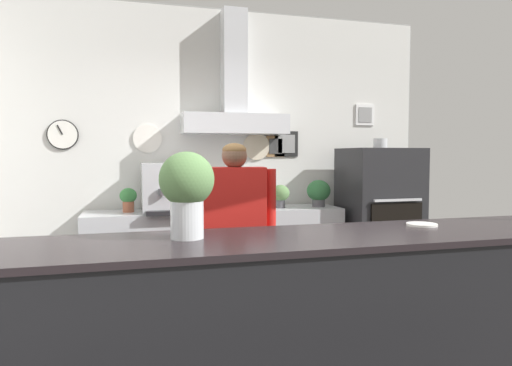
{
  "coord_description": "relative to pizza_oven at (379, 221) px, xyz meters",
  "views": [
    {
      "loc": [
        -0.71,
        -2.48,
        1.44
      ],
      "look_at": [
        0.14,
        0.62,
        1.24
      ],
      "focal_mm": 31.95,
      "sensor_mm": 36.0,
      "label": 1
    }
  ],
  "objects": [
    {
      "name": "shop_worker",
      "position": [
        -1.77,
        -1.0,
        0.05
      ],
      "size": [
        0.6,
        0.29,
        1.53
      ],
      "rotation": [
        0.0,
        0.0,
        2.98
      ],
      "color": "#232328",
      "rests_on": "ground_plane"
    },
    {
      "name": "espresso_machine",
      "position": [
        -2.12,
        0.12,
        0.38
      ],
      "size": [
        0.55,
        0.56,
        0.45
      ],
      "color": "#B7BABF",
      "rests_on": "back_prep_counter"
    },
    {
      "name": "basil_vase",
      "position": [
        -2.25,
        -2.15,
        0.53
      ],
      "size": [
        0.25,
        0.25,
        0.39
      ],
      "color": "silver",
      "rests_on": "service_counter"
    },
    {
      "name": "condiment_plate",
      "position": [
        -1.0,
        -2.12,
        0.31
      ],
      "size": [
        0.16,
        0.16,
        0.01
      ],
      "color": "white",
      "rests_on": "service_counter"
    },
    {
      "name": "back_wall_assembly",
      "position": [
        -1.76,
        0.4,
        0.81
      ],
      "size": [
        4.89,
        2.68,
        2.95
      ],
      "color": "gray",
      "rests_on": "ground_plane"
    },
    {
      "name": "service_counter",
      "position": [
        -1.78,
        -2.23,
        -0.23
      ],
      "size": [
        3.79,
        0.64,
        1.06
      ],
      "color": "black",
      "rests_on": "ground_plane"
    },
    {
      "name": "pizza_oven",
      "position": [
        0.0,
        0.0,
        0.0
      ],
      "size": [
        0.74,
        0.67,
        1.61
      ],
      "color": "#232326",
      "rests_on": "ground_plane"
    },
    {
      "name": "potted_oregano",
      "position": [
        -1.84,
        0.18,
        0.27
      ],
      "size": [
        0.15,
        0.15,
        0.2
      ],
      "color": "#9E563D",
      "rests_on": "back_prep_counter"
    },
    {
      "name": "back_prep_counter",
      "position": [
        -1.69,
        0.15,
        -0.31
      ],
      "size": [
        2.48,
        0.53,
        0.91
      ],
      "color": "#B7BABF",
      "rests_on": "ground_plane"
    },
    {
      "name": "potted_sage",
      "position": [
        -2.51,
        0.17,
        0.28
      ],
      "size": [
        0.16,
        0.16,
        0.22
      ],
      "color": "#9E563D",
      "rests_on": "back_prep_counter"
    },
    {
      "name": "potted_rosemary",
      "position": [
        -0.63,
        0.11,
        0.31
      ],
      "size": [
        0.24,
        0.24,
        0.27
      ],
      "color": "#4C4C51",
      "rests_on": "back_prep_counter"
    },
    {
      "name": "potted_thyme",
      "position": [
        -1.05,
        0.11,
        0.29
      ],
      "size": [
        0.18,
        0.18,
        0.23
      ],
      "color": "#4C4C51",
      "rests_on": "back_prep_counter"
    }
  ]
}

